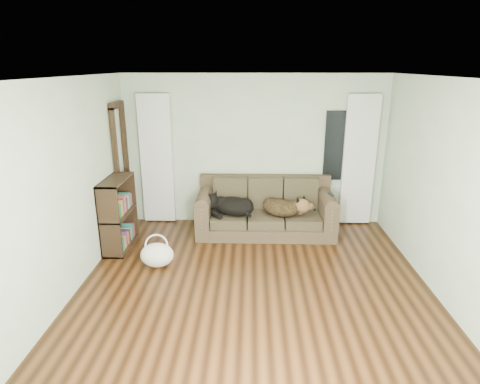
{
  "coord_description": "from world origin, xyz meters",
  "views": [
    {
      "loc": [
        -0.05,
        -4.35,
        2.74
      ],
      "look_at": [
        -0.22,
        1.6,
        0.83
      ],
      "focal_mm": 30.0,
      "sensor_mm": 36.0,
      "label": 1
    }
  ],
  "objects_px": {
    "dog_black_lab": "(231,207)",
    "dog_shepherd": "(283,207)",
    "tote_bag": "(157,256)",
    "sofa": "(266,207)",
    "bookshelf": "(118,216)"
  },
  "relations": [
    {
      "from": "dog_shepherd",
      "to": "tote_bag",
      "type": "bearing_deg",
      "value": 67.17
    },
    {
      "from": "tote_bag",
      "to": "bookshelf",
      "type": "height_order",
      "value": "bookshelf"
    },
    {
      "from": "dog_black_lab",
      "to": "sofa",
      "type": "bearing_deg",
      "value": 33.48
    },
    {
      "from": "sofa",
      "to": "bookshelf",
      "type": "distance_m",
      "value": 2.37
    },
    {
      "from": "dog_black_lab",
      "to": "bookshelf",
      "type": "bearing_deg",
      "value": -136.75
    },
    {
      "from": "sofa",
      "to": "dog_shepherd",
      "type": "xyz_separation_m",
      "value": [
        0.28,
        -0.1,
        0.04
      ]
    },
    {
      "from": "dog_black_lab",
      "to": "tote_bag",
      "type": "distance_m",
      "value": 1.57
    },
    {
      "from": "dog_black_lab",
      "to": "tote_bag",
      "type": "xyz_separation_m",
      "value": [
        -0.99,
        -1.18,
        -0.32
      ]
    },
    {
      "from": "bookshelf",
      "to": "sofa",
      "type": "bearing_deg",
      "value": 16.0
    },
    {
      "from": "dog_black_lab",
      "to": "dog_shepherd",
      "type": "relative_size",
      "value": 1.06
    },
    {
      "from": "tote_bag",
      "to": "dog_black_lab",
      "type": "bearing_deg",
      "value": 49.83
    },
    {
      "from": "sofa",
      "to": "tote_bag",
      "type": "distance_m",
      "value": 2.03
    },
    {
      "from": "dog_shepherd",
      "to": "sofa",
      "type": "bearing_deg",
      "value": 15.39
    },
    {
      "from": "sofa",
      "to": "dog_shepherd",
      "type": "relative_size",
      "value": 3.45
    },
    {
      "from": "dog_black_lab",
      "to": "dog_shepherd",
      "type": "xyz_separation_m",
      "value": [
        0.85,
        -0.02,
        0.01
      ]
    }
  ]
}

